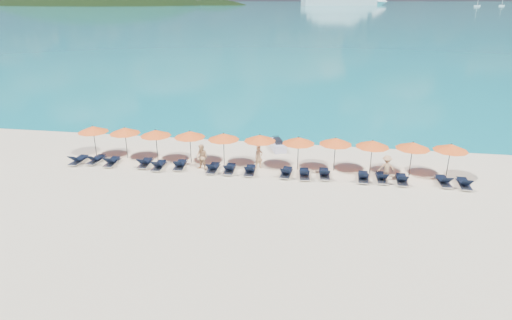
# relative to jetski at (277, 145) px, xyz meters

# --- Properties ---
(ground) EXTENTS (1400.00, 1400.00, 0.00)m
(ground) POSITION_rel_jetski_xyz_m (-0.68, -8.60, -0.34)
(ground) COLOR beige
(sea) EXTENTS (1600.00, 1300.00, 0.01)m
(sea) POSITION_rel_jetski_xyz_m (-0.68, 651.40, -0.34)
(sea) COLOR #1FA9B2
(sea) RESTS_ON ground
(headland_main) EXTENTS (374.00, 242.00, 126.50)m
(headland_main) POSITION_rel_jetski_xyz_m (-300.68, 531.40, -38.34)
(headland_main) COLOR black
(headland_main) RESTS_ON ground
(headland_small) EXTENTS (162.00, 126.00, 85.50)m
(headland_small) POSITION_rel_jetski_xyz_m (-150.68, 551.40, -35.34)
(headland_small) COLOR black
(headland_small) RESTS_ON ground
(sailboat_near) EXTENTS (6.42, 2.14, 11.77)m
(sailboat_near) POSITION_rel_jetski_xyz_m (165.45, 512.00, 0.87)
(sailboat_near) COLOR silver
(sailboat_near) RESTS_ON ground
(sailboat_far) EXTENTS (5.76, 1.92, 10.56)m
(sailboat_far) POSITION_rel_jetski_xyz_m (200.11, 538.07, 0.74)
(sailboat_far) COLOR silver
(sailboat_far) RESTS_ON ground
(jetski) EXTENTS (1.63, 2.48, 0.83)m
(jetski) POSITION_rel_jetski_xyz_m (0.00, 0.00, 0.00)
(jetski) COLOR silver
(jetski) RESTS_ON ground
(beachgoer_a) EXTENTS (0.66, 0.62, 1.51)m
(beachgoer_a) POSITION_rel_jetski_xyz_m (-0.77, -3.93, 0.42)
(beachgoer_a) COLOR tan
(beachgoer_a) RESTS_ON ground
(beachgoer_b) EXTENTS (0.95, 0.73, 1.72)m
(beachgoer_b) POSITION_rel_jetski_xyz_m (-4.36, -4.81, 0.52)
(beachgoer_b) COLOR tan
(beachgoer_b) RESTS_ON ground
(beachgoer_c) EXTENTS (1.07, 0.59, 1.59)m
(beachgoer_c) POSITION_rel_jetski_xyz_m (7.27, -4.57, 0.46)
(beachgoer_c) COLOR tan
(beachgoer_c) RESTS_ON ground
(umbrella_0) EXTENTS (2.10, 2.10, 2.28)m
(umbrella_0) POSITION_rel_jetski_xyz_m (-12.50, -3.60, 1.68)
(umbrella_0) COLOR black
(umbrella_0) RESTS_ON ground
(umbrella_1) EXTENTS (2.10, 2.10, 2.28)m
(umbrella_1) POSITION_rel_jetski_xyz_m (-10.16, -3.57, 1.68)
(umbrella_1) COLOR black
(umbrella_1) RESTS_ON ground
(umbrella_2) EXTENTS (2.10, 2.10, 2.28)m
(umbrella_2) POSITION_rel_jetski_xyz_m (-7.87, -3.74, 1.68)
(umbrella_2) COLOR black
(umbrella_2) RESTS_ON ground
(umbrella_3) EXTENTS (2.10, 2.10, 2.28)m
(umbrella_3) POSITION_rel_jetski_xyz_m (-5.50, -3.66, 1.68)
(umbrella_3) COLOR black
(umbrella_3) RESTS_ON ground
(umbrella_4) EXTENTS (2.10, 2.10, 2.28)m
(umbrella_4) POSITION_rel_jetski_xyz_m (-3.15, -3.77, 1.68)
(umbrella_4) COLOR black
(umbrella_4) RESTS_ON ground
(umbrella_5) EXTENTS (2.10, 2.10, 2.28)m
(umbrella_5) POSITION_rel_jetski_xyz_m (-0.74, -3.68, 1.68)
(umbrella_5) COLOR black
(umbrella_5) RESTS_ON ground
(umbrella_6) EXTENTS (2.10, 2.10, 2.28)m
(umbrella_6) POSITION_rel_jetski_xyz_m (1.78, -3.78, 1.68)
(umbrella_6) COLOR black
(umbrella_6) RESTS_ON ground
(umbrella_7) EXTENTS (2.10, 2.10, 2.28)m
(umbrella_7) POSITION_rel_jetski_xyz_m (4.13, -3.55, 1.68)
(umbrella_7) COLOR black
(umbrella_7) RESTS_ON ground
(umbrella_8) EXTENTS (2.10, 2.10, 2.28)m
(umbrella_8) POSITION_rel_jetski_xyz_m (6.41, -3.69, 1.68)
(umbrella_8) COLOR black
(umbrella_8) RESTS_ON ground
(umbrella_9) EXTENTS (2.10, 2.10, 2.28)m
(umbrella_9) POSITION_rel_jetski_xyz_m (8.84, -3.64, 1.68)
(umbrella_9) COLOR black
(umbrella_9) RESTS_ON ground
(umbrella_10) EXTENTS (2.10, 2.10, 2.28)m
(umbrella_10) POSITION_rel_jetski_xyz_m (11.07, -3.63, 1.68)
(umbrella_10) COLOR black
(umbrella_10) RESTS_ON ground
(lounger_0) EXTENTS (0.66, 1.71, 0.66)m
(lounger_0) POSITION_rel_jetski_xyz_m (-13.03, -5.03, -0.10)
(lounger_0) COLOR silver
(lounger_0) RESTS_ON ground
(lounger_1) EXTENTS (0.74, 1.74, 0.66)m
(lounger_1) POSITION_rel_jetski_xyz_m (-11.91, -4.76, -0.10)
(lounger_1) COLOR silver
(lounger_1) RESTS_ON ground
(lounger_2) EXTENTS (0.70, 1.73, 0.66)m
(lounger_2) POSITION_rel_jetski_xyz_m (-10.64, -4.95, -0.10)
(lounger_2) COLOR silver
(lounger_2) RESTS_ON ground
(lounger_3) EXTENTS (0.73, 1.74, 0.66)m
(lounger_3) POSITION_rel_jetski_xyz_m (-8.34, -4.81, -0.10)
(lounger_3) COLOR silver
(lounger_3) RESTS_ON ground
(lounger_4) EXTENTS (0.72, 1.73, 0.66)m
(lounger_4) POSITION_rel_jetski_xyz_m (-7.26, -5.09, -0.10)
(lounger_4) COLOR silver
(lounger_4) RESTS_ON ground
(lounger_5) EXTENTS (0.78, 1.75, 0.66)m
(lounger_5) POSITION_rel_jetski_xyz_m (-5.91, -4.79, -0.10)
(lounger_5) COLOR silver
(lounger_5) RESTS_ON ground
(lounger_6) EXTENTS (0.63, 1.70, 0.66)m
(lounger_6) POSITION_rel_jetski_xyz_m (-3.62, -4.95, -0.10)
(lounger_6) COLOR silver
(lounger_6) RESTS_ON ground
(lounger_7) EXTENTS (0.70, 1.73, 0.66)m
(lounger_7) POSITION_rel_jetski_xyz_m (-2.52, -4.93, -0.10)
(lounger_7) COLOR silver
(lounger_7) RESTS_ON ground
(lounger_8) EXTENTS (0.71, 1.73, 0.66)m
(lounger_8) POSITION_rel_jetski_xyz_m (-1.18, -4.97, -0.10)
(lounger_8) COLOR silver
(lounger_8) RESTS_ON ground
(lounger_9) EXTENTS (0.73, 1.74, 0.66)m
(lounger_9) POSITION_rel_jetski_xyz_m (1.15, -4.93, -0.10)
(lounger_9) COLOR silver
(lounger_9) RESTS_ON ground
(lounger_10) EXTENTS (0.78, 1.75, 0.66)m
(lounger_10) POSITION_rel_jetski_xyz_m (2.30, -5.00, -0.10)
(lounger_10) COLOR silver
(lounger_10) RESTS_ON ground
(lounger_11) EXTENTS (0.75, 1.74, 0.66)m
(lounger_11) POSITION_rel_jetski_xyz_m (3.54, -4.77, -0.10)
(lounger_11) COLOR silver
(lounger_11) RESTS_ON ground
(lounger_12) EXTENTS (0.69, 1.72, 0.66)m
(lounger_12) POSITION_rel_jetski_xyz_m (5.92, -4.90, -0.10)
(lounger_12) COLOR silver
(lounger_12) RESTS_ON ground
(lounger_13) EXTENTS (0.65, 1.71, 0.66)m
(lounger_13) POSITION_rel_jetski_xyz_m (7.03, -4.79, -0.10)
(lounger_13) COLOR silver
(lounger_13) RESTS_ON ground
(lounger_14) EXTENTS (0.69, 1.73, 0.66)m
(lounger_14) POSITION_rel_jetski_xyz_m (8.21, -4.91, -0.10)
(lounger_14) COLOR silver
(lounger_14) RESTS_ON ground
(lounger_15) EXTENTS (0.73, 1.74, 0.66)m
(lounger_15) POSITION_rel_jetski_xyz_m (10.66, -4.75, -0.10)
(lounger_15) COLOR silver
(lounger_15) RESTS_ON ground
(lounger_16) EXTENTS (0.68, 1.72, 0.66)m
(lounger_16) POSITION_rel_jetski_xyz_m (11.78, -4.93, -0.10)
(lounger_16) COLOR silver
(lounger_16) RESTS_ON ground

